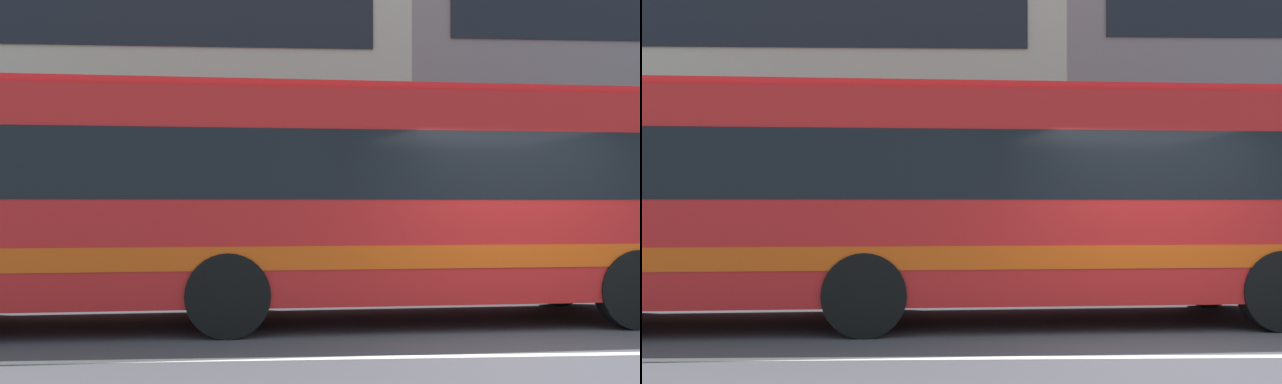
# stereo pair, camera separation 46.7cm
# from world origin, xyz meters

# --- Properties ---
(ground_plane) EXTENTS (160.00, 160.00, 0.00)m
(ground_plane) POSITION_xyz_m (0.00, 0.00, 0.00)
(ground_plane) COLOR #454449
(lane_centre_line) EXTENTS (60.00, 0.16, 0.01)m
(lane_centre_line) POSITION_xyz_m (0.00, 0.00, 0.00)
(lane_centre_line) COLOR silver
(lane_centre_line) RESTS_ON ground_plane
(transit_bus) EXTENTS (11.00, 3.11, 3.08)m
(transit_bus) POSITION_xyz_m (-2.93, 2.43, 1.70)
(transit_bus) COLOR red
(transit_bus) RESTS_ON ground_plane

